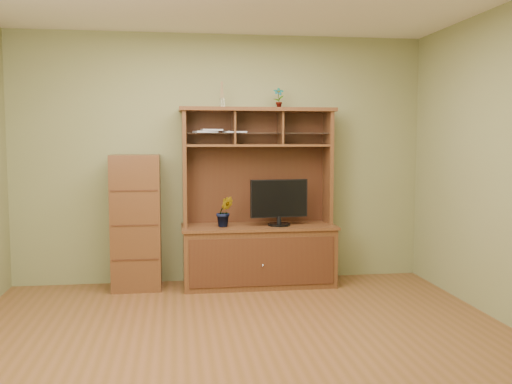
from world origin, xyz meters
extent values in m
cube|color=brown|center=(0.00, 0.00, -0.01)|extent=(4.50, 4.00, 0.02)
cube|color=olive|center=(0.00, 2.01, 1.35)|extent=(4.50, 0.02, 2.70)
cube|color=olive|center=(0.00, -2.01, 1.35)|extent=(4.50, 0.02, 2.70)
cube|color=#452813|center=(0.37, 1.71, 0.31)|extent=(1.60, 0.55, 0.62)
cube|color=#3D1B10|center=(0.37, 1.42, 0.31)|extent=(1.50, 0.01, 0.50)
sphere|color=silver|center=(0.37, 1.41, 0.28)|extent=(0.02, 0.02, 0.02)
cube|color=#452813|center=(0.37, 1.71, 0.64)|extent=(1.64, 0.59, 0.03)
cube|color=#452813|center=(-0.41, 1.80, 1.27)|extent=(0.04, 0.35, 1.25)
cube|color=#452813|center=(1.15, 1.80, 1.27)|extent=(0.04, 0.35, 1.25)
cube|color=#3D1B10|center=(0.37, 1.97, 1.27)|extent=(1.52, 0.02, 1.25)
cube|color=#452813|center=(0.37, 1.80, 1.88)|extent=(1.66, 0.40, 0.04)
cube|color=#452813|center=(0.37, 1.80, 1.50)|extent=(1.52, 0.32, 0.02)
cube|color=#452813|center=(0.12, 1.80, 1.69)|extent=(0.02, 0.31, 0.35)
cube|color=#452813|center=(0.62, 1.80, 1.69)|extent=(0.02, 0.31, 0.35)
cube|color=silver|center=(0.37, 1.79, 1.63)|extent=(1.50, 0.27, 0.01)
cylinder|color=black|center=(0.58, 1.65, 0.66)|extent=(0.24, 0.24, 0.02)
cylinder|color=black|center=(0.58, 1.65, 0.71)|extent=(0.05, 0.05, 0.08)
cube|color=black|center=(0.58, 1.65, 0.94)|extent=(0.62, 0.12, 0.40)
imported|color=#2A531C|center=(0.00, 1.65, 0.81)|extent=(0.18, 0.14, 0.32)
imported|color=#2A5D20|center=(0.60, 1.80, 2.01)|extent=(0.12, 0.09, 0.22)
cylinder|color=silver|center=(-0.01, 1.80, 1.95)|extent=(0.05, 0.05, 0.10)
cylinder|color=#A27851|center=(-0.01, 1.80, 2.09)|extent=(0.04, 0.04, 0.18)
cube|color=#B8B8BD|center=(-0.19, 1.80, 1.64)|extent=(0.27, 0.23, 0.02)
cube|color=#B8B8BD|center=(-0.12, 1.80, 1.66)|extent=(0.23, 0.19, 0.02)
cube|color=#B8B8BD|center=(0.13, 1.80, 1.64)|extent=(0.25, 0.21, 0.02)
cube|color=#452813|center=(-0.92, 1.75, 0.70)|extent=(0.50, 0.45, 1.41)
cube|color=#3D1B10|center=(-0.92, 1.53, 0.35)|extent=(0.46, 0.01, 0.02)
cube|color=#3D1B10|center=(-0.92, 1.53, 0.70)|extent=(0.46, 0.01, 0.01)
cube|color=#3D1B10|center=(-0.92, 1.53, 1.05)|extent=(0.46, 0.01, 0.02)
camera|label=1|loc=(-0.50, -4.26, 1.56)|focal=40.00mm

